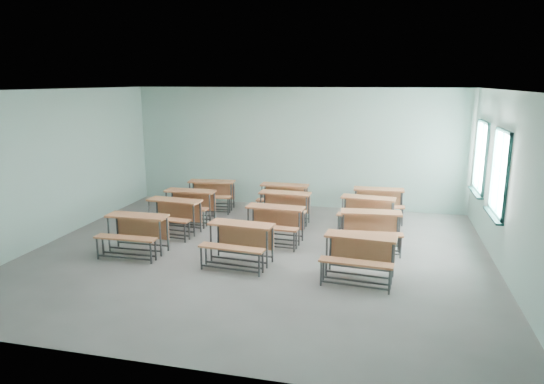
{
  "coord_description": "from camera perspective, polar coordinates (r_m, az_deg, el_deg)",
  "views": [
    {
      "loc": [
        2.41,
        -8.8,
        3.37
      ],
      "look_at": [
        0.01,
        1.2,
        1.0
      ],
      "focal_mm": 32.0,
      "sensor_mm": 36.0,
      "label": 1
    }
  ],
  "objects": [
    {
      "name": "desk_unit_r3c0",
      "position": [
        12.97,
        -7.2,
        0.15
      ],
      "size": [
        1.31,
        0.95,
        0.76
      ],
      "rotation": [
        0.0,
        0.0,
        0.11
      ],
      "color": "#B16740",
      "rests_on": "ground"
    },
    {
      "name": "desk_unit_r2c2",
      "position": [
        11.28,
        11.13,
        -1.95
      ],
      "size": [
        1.3,
        0.94,
        0.76
      ],
      "rotation": [
        0.0,
        0.0,
        -0.1
      ],
      "color": "#B16740",
      "rests_on": "ground"
    },
    {
      "name": "desk_unit_r0c2",
      "position": [
        8.51,
        10.25,
        -6.85
      ],
      "size": [
        1.29,
        0.92,
        0.76
      ],
      "rotation": [
        0.0,
        0.0,
        -0.08
      ],
      "color": "#B16740",
      "rests_on": "ground"
    },
    {
      "name": "desk_unit_r2c1",
      "position": [
        11.54,
        1.4,
        -1.36
      ],
      "size": [
        1.25,
        0.86,
        0.76
      ],
      "rotation": [
        0.0,
        0.0,
        -0.04
      ],
      "color": "#B16740",
      "rests_on": "ground"
    },
    {
      "name": "desk_unit_r1c0",
      "position": [
        11.06,
        -11.66,
        -2.26
      ],
      "size": [
        1.29,
        0.92,
        0.76
      ],
      "rotation": [
        0.0,
        0.0,
        -0.09
      ],
      "color": "#B16740",
      "rests_on": "ground"
    },
    {
      "name": "desk_unit_r0c0",
      "position": [
        9.98,
        -15.81,
        -4.16
      ],
      "size": [
        1.23,
        0.83,
        0.76
      ],
      "rotation": [
        0.0,
        0.0,
        0.01
      ],
      "color": "#B16740",
      "rests_on": "ground"
    },
    {
      "name": "desk_unit_r1c1",
      "position": [
        10.24,
        0.23,
        -3.21
      ],
      "size": [
        1.27,
        0.89,
        0.76
      ],
      "rotation": [
        0.0,
        0.0,
        -0.06
      ],
      "color": "#B16740",
      "rests_on": "ground"
    },
    {
      "name": "room",
      "position": [
        9.3,
        -1.26,
        2.01
      ],
      "size": [
        9.04,
        8.04,
        3.24
      ],
      "color": "slate",
      "rests_on": "ground"
    },
    {
      "name": "desk_unit_r3c2",
      "position": [
        12.22,
        12.41,
        -0.86
      ],
      "size": [
        1.25,
        0.86,
        0.76
      ],
      "rotation": [
        0.0,
        0.0,
        0.03
      ],
      "color": "#B16740",
      "rests_on": "ground"
    },
    {
      "name": "desk_unit_r0c1",
      "position": [
        9.08,
        -3.86,
        -5.39
      ],
      "size": [
        1.29,
        0.92,
        0.76
      ],
      "rotation": [
        0.0,
        0.0,
        -0.08
      ],
      "color": "#B16740",
      "rests_on": "ground"
    },
    {
      "name": "desk_unit_r3c1",
      "position": [
        12.42,
        1.38,
        -0.32
      ],
      "size": [
        1.22,
        0.82,
        0.76
      ],
      "rotation": [
        0.0,
        0.0,
        0.0
      ],
      "color": "#B16740",
      "rests_on": "ground"
    },
    {
      "name": "desk_unit_r1c2",
      "position": [
        10.06,
        11.56,
        -3.79
      ],
      "size": [
        1.28,
        0.92,
        0.76
      ],
      "rotation": [
        0.0,
        0.0,
        0.08
      ],
      "color": "#B16740",
      "rests_on": "ground"
    },
    {
      "name": "desk_unit_r2c0",
      "position": [
        11.93,
        -9.78,
        -1.07
      ],
      "size": [
        1.22,
        0.82,
        0.76
      ],
      "rotation": [
        0.0,
        0.0,
        -0.0
      ],
      "color": "#B16740",
      "rests_on": "ground"
    }
  ]
}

